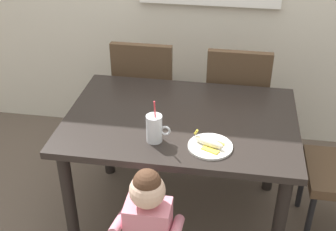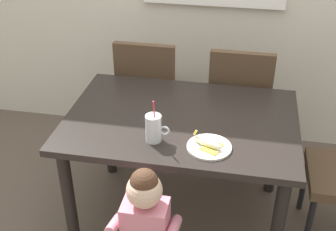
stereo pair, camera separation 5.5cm
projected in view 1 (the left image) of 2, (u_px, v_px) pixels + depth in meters
The scene contains 8 objects.
ground_plane at pixel (179, 215), 2.89m from camera, with size 24.00×24.00×0.00m, color brown.
dining_table at pixel (181, 133), 2.55m from camera, with size 1.31×0.91×0.76m.
dining_chair_left at pixel (146, 92), 3.21m from camera, with size 0.44×0.45×0.96m.
dining_chair_right at pixel (236, 100), 3.11m from camera, with size 0.44×0.45×0.96m.
toddler_standing at pixel (148, 222), 2.11m from camera, with size 0.33×0.24×0.84m.
milk_cup at pixel (155, 130), 2.26m from camera, with size 0.13×0.08×0.25m.
snack_plate at pixel (210, 146), 2.24m from camera, with size 0.23×0.23×0.01m, color white.
peeled_banana at pixel (209, 142), 2.23m from camera, with size 0.17×0.14×0.07m.
Camera 1 is at (0.27, -2.11, 2.06)m, focal length 46.88 mm.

